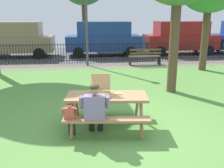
{
  "coord_description": "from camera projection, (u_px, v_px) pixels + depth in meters",
  "views": [
    {
      "loc": [
        -0.85,
        -5.16,
        2.52
      ],
      "look_at": [
        -0.11,
        1.15,
        0.75
      ],
      "focal_mm": 40.41,
      "sensor_mm": 36.0,
      "label": 1
    }
  ],
  "objects": [
    {
      "name": "child_at_table",
      "position": [
        70.0,
        116.0,
        5.18
      ],
      "size": [
        0.32,
        0.31,
        0.82
      ],
      "color": "#313131",
      "rests_on": "ground"
    },
    {
      "name": "cobblestone_walkway",
      "position": [
        100.0,
        66.0,
        12.79
      ],
      "size": [
        28.0,
        1.4,
        0.01
      ],
      "primitive_type": "cube",
      "color": "gray"
    },
    {
      "name": "lamp_post_walkway",
      "position": [
        86.0,
        10.0,
        12.03
      ],
      "size": [
        0.28,
        0.28,
        4.48
      ],
      "color": "#4C4C51",
      "rests_on": "ground"
    },
    {
      "name": "parked_car_left",
      "position": [
        14.0,
        39.0,
        15.03
      ],
      "size": [
        4.63,
        2.01,
        2.08
      ],
      "color": "#9A805E",
      "rests_on": "ground"
    },
    {
      "name": "parked_car_center",
      "position": [
        103.0,
        38.0,
        15.63
      ],
      "size": [
        4.61,
        1.96,
        2.08
      ],
      "color": "navy",
      "rests_on": "ground"
    },
    {
      "name": "ground",
      "position": [
        112.0,
        100.0,
        7.67
      ],
      "size": [
        28.0,
        12.1,
        0.02
      ],
      "primitive_type": "cube",
      "color": "#629A45"
    },
    {
      "name": "parked_car_right",
      "position": [
        180.0,
        37.0,
        16.19
      ],
      "size": [
        4.63,
        2.01,
        2.08
      ],
      "color": "maroon",
      "rests_on": "ground"
    },
    {
      "name": "adult_at_table",
      "position": [
        95.0,
        108.0,
        5.17
      ],
      "size": [
        0.63,
        0.62,
        1.19
      ],
      "color": "black",
      "rests_on": "ground"
    },
    {
      "name": "iron_fence_streetside",
      "position": [
        99.0,
        53.0,
        13.31
      ],
      "size": [
        20.93,
        0.03,
        1.08
      ],
      "color": "black",
      "rests_on": "ground"
    },
    {
      "name": "pizza_slice_on_table",
      "position": [
        118.0,
        93.0,
        5.73
      ],
      "size": [
        0.22,
        0.25,
        0.02
      ],
      "color": "#E7C94B",
      "rests_on": "picnic_table_foreground"
    },
    {
      "name": "picnic_table_foreground",
      "position": [
        107.0,
        102.0,
        5.67
      ],
      "size": [
        1.94,
        1.66,
        0.79
      ],
      "color": "#A77B55",
      "rests_on": "ground"
    },
    {
      "name": "park_bench_center",
      "position": [
        145.0,
        57.0,
        12.8
      ],
      "size": [
        1.6,
        0.47,
        0.85
      ],
      "color": "brown",
      "rests_on": "ground"
    },
    {
      "name": "pizza_box_open",
      "position": [
        101.0,
        91.0,
        5.61
      ],
      "size": [
        0.47,
        0.53,
        0.47
      ],
      "color": "tan",
      "rests_on": "picnic_table_foreground"
    },
    {
      "name": "street_asphalt",
      "position": [
        96.0,
        54.0,
        16.55
      ],
      "size": [
        28.0,
        6.47,
        0.01
      ],
      "primitive_type": "cube",
      "color": "#515154"
    }
  ]
}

